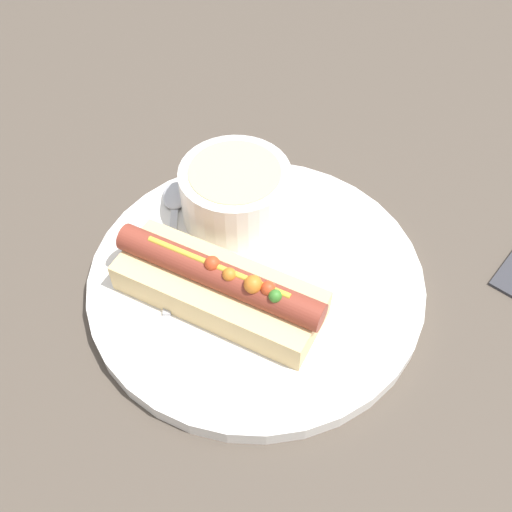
# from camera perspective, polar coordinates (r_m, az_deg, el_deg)

# --- Properties ---
(ground_plane) EXTENTS (4.00, 4.00, 0.00)m
(ground_plane) POSITION_cam_1_polar(r_m,az_deg,el_deg) (0.54, 0.00, -2.78)
(ground_plane) COLOR #4C4238
(dinner_plate) EXTENTS (0.30, 0.30, 0.02)m
(dinner_plate) POSITION_cam_1_polar(r_m,az_deg,el_deg) (0.53, 0.00, -2.28)
(dinner_plate) COLOR white
(dinner_plate) RESTS_ON ground_plane
(hot_dog) EXTENTS (0.18, 0.07, 0.05)m
(hot_dog) POSITION_cam_1_polar(r_m,az_deg,el_deg) (0.50, -3.50, -2.90)
(hot_dog) COLOR #E5C17F
(hot_dog) RESTS_ON dinner_plate
(soup_bowl) EXTENTS (0.10, 0.10, 0.05)m
(soup_bowl) POSITION_cam_1_polar(r_m,az_deg,el_deg) (0.55, -1.97, 6.23)
(soup_bowl) COLOR silver
(soup_bowl) RESTS_ON dinner_plate
(spoon) EXTENTS (0.10, 0.14, 0.01)m
(spoon) POSITION_cam_1_polar(r_m,az_deg,el_deg) (0.58, -7.78, 4.15)
(spoon) COLOR #B7B7BC
(spoon) RESTS_ON dinner_plate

